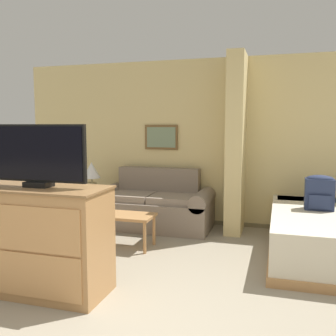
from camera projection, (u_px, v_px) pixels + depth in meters
wall_back at (222, 143)px, 5.87m from camera, size 6.74×0.16×2.60m
wall_partition_pillar at (236, 144)px, 5.44m from camera, size 0.24×0.62×2.60m
couch at (154, 206)px, 5.80m from camera, size 1.82×0.84×0.90m
coffee_table at (126, 219)px, 4.83m from camera, size 0.73×0.43×0.43m
side_table at (92, 195)px, 6.05m from camera, size 0.40×0.40×0.55m
table_lamp at (92, 172)px, 6.00m from camera, size 0.28×0.28×0.44m
tv_dresser at (41, 240)px, 3.51m from camera, size 1.30×0.58×1.00m
tv at (37, 155)px, 3.42m from camera, size 0.98×0.16×0.58m
backpack at (319, 192)px, 4.56m from camera, size 0.34×0.22×0.43m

